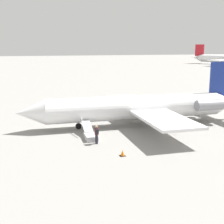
# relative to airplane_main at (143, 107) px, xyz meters

# --- Properties ---
(ground_plane) EXTENTS (600.00, 600.00, 0.00)m
(ground_plane) POSITION_rel_airplane_main_xyz_m (0.90, -0.06, -2.11)
(ground_plane) COLOR gray
(airplane_main) EXTENTS (26.73, 19.88, 7.04)m
(airplane_main) POSITION_rel_airplane_main_xyz_m (0.00, 0.00, 0.00)
(airplane_main) COLOR white
(airplane_main) RESTS_ON ground
(boarding_stairs) EXTENTS (1.27, 4.08, 1.74)m
(boarding_stairs) POSITION_rel_airplane_main_xyz_m (7.21, 3.39, -1.74)
(boarding_stairs) COLOR #B2B2B7
(boarding_stairs) RESTS_ON ground
(passenger) EXTENTS (0.36, 0.55, 1.74)m
(passenger) POSITION_rel_airplane_main_xyz_m (7.06, 5.18, -1.11)
(passenger) COLOR #23232D
(passenger) RESTS_ON ground
(traffic_cone_near_stairs) EXTENTS (0.46, 0.46, 0.51)m
(traffic_cone_near_stairs) POSITION_rel_airplane_main_xyz_m (5.99, 9.04, -1.88)
(traffic_cone_near_stairs) COLOR black
(traffic_cone_near_stairs) RESTS_ON ground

